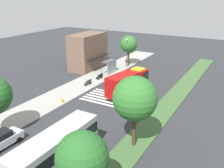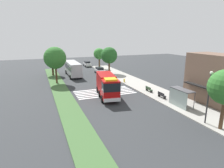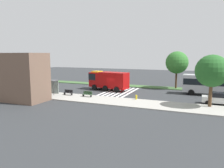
# 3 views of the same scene
# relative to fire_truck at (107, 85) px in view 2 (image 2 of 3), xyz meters

# --- Properties ---
(ground_plane) EXTENTS (120.00, 120.00, 0.00)m
(ground_plane) POSITION_rel_fire_truck_xyz_m (-1.74, 0.54, -2.07)
(ground_plane) COLOR #2D3033
(sidewalk) EXTENTS (60.00, 5.21, 0.14)m
(sidewalk) POSITION_rel_fire_truck_xyz_m (-1.74, 8.92, -2.00)
(sidewalk) COLOR #9E9B93
(sidewalk) RESTS_ON ground_plane
(median_strip) EXTENTS (60.00, 3.00, 0.14)m
(median_strip) POSITION_rel_fire_truck_xyz_m (-1.74, -6.74, -2.00)
(median_strip) COLOR #3D6033
(median_strip) RESTS_ON ground_plane
(crosswalk) EXTENTS (4.95, 10.40, 0.01)m
(crosswalk) POSITION_rel_fire_truck_xyz_m (-2.80, 0.54, -2.06)
(crosswalk) COLOR silver
(crosswalk) RESTS_ON ground_plane
(fire_truck) EXTENTS (8.55, 3.88, 3.71)m
(fire_truck) POSITION_rel_fire_truck_xyz_m (0.00, 0.00, 0.00)
(fire_truck) COLOR #A50C0C
(fire_truck) RESTS_ON ground_plane
(parked_car_west) EXTENTS (4.40, 2.08, 1.79)m
(parked_car_west) POSITION_rel_fire_truck_xyz_m (-32.70, 5.12, -1.16)
(parked_car_west) COLOR silver
(parked_car_west) RESTS_ON ground_plane
(parked_car_mid) EXTENTS (4.55, 2.03, 1.74)m
(parked_car_mid) POSITION_rel_fire_truck_xyz_m (-19.53, 5.12, -1.18)
(parked_car_mid) COLOR silver
(parked_car_mid) RESTS_ON ground_plane
(transit_bus) EXTENTS (10.06, 2.92, 3.50)m
(transit_bus) POSITION_rel_fire_truck_xyz_m (-19.11, -2.06, 0.01)
(transit_bus) COLOR #B2B2B7
(transit_bus) RESTS_ON ground_plane
(bus_stop_shelter) EXTENTS (3.50, 1.40, 2.46)m
(bus_stop_shelter) POSITION_rel_fire_truck_xyz_m (7.93, 7.81, -0.18)
(bus_stop_shelter) COLOR #4C4C51
(bus_stop_shelter) RESTS_ON sidewalk
(bench_near_shelter) EXTENTS (1.60, 0.50, 0.90)m
(bench_near_shelter) POSITION_rel_fire_truck_xyz_m (3.93, 7.81, -1.48)
(bench_near_shelter) COLOR black
(bench_near_shelter) RESTS_ON sidewalk
(bench_west_of_shelter) EXTENTS (1.60, 0.50, 0.90)m
(bench_west_of_shelter) POSITION_rel_fire_truck_xyz_m (0.19, 7.81, -1.48)
(bench_west_of_shelter) COLOR #2D472D
(bench_west_of_shelter) RESTS_ON sidewalk
(street_lamp) EXTENTS (0.36, 0.36, 5.97)m
(street_lamp) POSITION_rel_fire_truck_xyz_m (13.23, 6.92, 1.61)
(street_lamp) COLOR #2D2D30
(street_lamp) RESTS_ON sidewalk
(storefront_building) EXTENTS (8.63, 5.12, 7.27)m
(storefront_building) POSITION_rel_fire_truck_xyz_m (8.79, 13.68, 1.56)
(storefront_building) COLOR brown
(storefront_building) RESTS_ON ground_plane
(sidewalk_tree_far_west) EXTENTS (3.37, 3.37, 6.18)m
(sidewalk_tree_far_west) POSITION_rel_fire_truck_xyz_m (-26.50, 7.32, 2.52)
(sidewalk_tree_far_west) COLOR #513823
(sidewalk_tree_far_west) RESTS_ON sidewalk
(sidewalk_tree_west) EXTENTS (4.26, 4.26, 6.91)m
(sidewalk_tree_west) POSITION_rel_fire_truck_xyz_m (-18.17, 7.32, 2.82)
(sidewalk_tree_west) COLOR #513823
(sidewalk_tree_west) RESTS_ON sidewalk
(median_tree_far_west) EXTENTS (3.91, 3.91, 6.02)m
(median_tree_far_west) POSITION_rel_fire_truck_xyz_m (-21.32, -6.74, 2.11)
(median_tree_far_west) COLOR #47301E
(median_tree_far_west) RESTS_ON median_strip
(median_tree_west) EXTENTS (4.51, 4.51, 7.55)m
(median_tree_west) POSITION_rel_fire_truck_xyz_m (-12.44, -6.74, 3.34)
(median_tree_west) COLOR #47301E
(median_tree_west) RESTS_ON median_strip
(fire_hydrant) EXTENTS (0.28, 0.28, 0.70)m
(fire_hydrant) POSITION_rel_fire_truck_xyz_m (-7.87, 6.82, -1.58)
(fire_hydrant) COLOR gold
(fire_hydrant) RESTS_ON sidewalk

